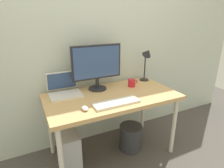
{
  "coord_description": "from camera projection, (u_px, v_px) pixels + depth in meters",
  "views": [
    {
      "loc": [
        -0.78,
        -1.61,
        1.48
      ],
      "look_at": [
        0.0,
        0.0,
        0.84
      ],
      "focal_mm": 30.34,
      "sensor_mm": 36.0,
      "label": 1
    }
  ],
  "objects": [
    {
      "name": "desk",
      "position": [
        112.0,
        101.0,
        1.97
      ],
      "size": [
        1.35,
        0.7,
        0.72
      ],
      "color": "tan",
      "rests_on": "ground_plane"
    },
    {
      "name": "computer_tower",
      "position": [
        68.0,
        150.0,
        1.91
      ],
      "size": [
        0.18,
        0.36,
        0.42
      ],
      "primitive_type": "cube",
      "color": "#B2B2B7",
      "rests_on": "ground_plane"
    },
    {
      "name": "ground_plane",
      "position": [
        112.0,
        152.0,
        2.19
      ],
      "size": [
        6.0,
        6.0,
        0.0
      ],
      "primitive_type": "plane",
      "color": "#4C4742"
    },
    {
      "name": "keyboard",
      "position": [
        117.0,
        103.0,
        1.74
      ],
      "size": [
        0.44,
        0.14,
        0.02
      ],
      "primitive_type": "cube",
      "color": "silver",
      "rests_on": "desk"
    },
    {
      "name": "laptop",
      "position": [
        64.0,
        89.0,
        1.95
      ],
      "size": [
        0.32,
        0.27,
        0.23
      ],
      "color": "silver",
      "rests_on": "desk"
    },
    {
      "name": "back_wall",
      "position": [
        96.0,
        33.0,
        2.1
      ],
      "size": [
        4.4,
        0.04,
        2.6
      ],
      "primitive_type": "cube",
      "color": "silver",
      "rests_on": "ground_plane"
    },
    {
      "name": "desk_lamp",
      "position": [
        147.0,
        57.0,
        2.27
      ],
      "size": [
        0.11,
        0.16,
        0.42
      ],
      "color": "#232328",
      "rests_on": "desk"
    },
    {
      "name": "wastebasket",
      "position": [
        131.0,
        137.0,
        2.21
      ],
      "size": [
        0.26,
        0.26,
        0.3
      ],
      "primitive_type": "cylinder",
      "color": "#333338",
      "rests_on": "ground_plane"
    },
    {
      "name": "coffee_mug",
      "position": [
        132.0,
        83.0,
        2.17
      ],
      "size": [
        0.12,
        0.08,
        0.09
      ],
      "color": "red",
      "rests_on": "desk"
    },
    {
      "name": "mouse",
      "position": [
        85.0,
        108.0,
        1.63
      ],
      "size": [
        0.06,
        0.09,
        0.03
      ],
      "primitive_type": "ellipsoid",
      "color": "silver",
      "rests_on": "desk"
    },
    {
      "name": "monitor",
      "position": [
        97.0,
        65.0,
        2.01
      ],
      "size": [
        0.55,
        0.2,
        0.49
      ],
      "color": "#232328",
      "rests_on": "desk"
    }
  ]
}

